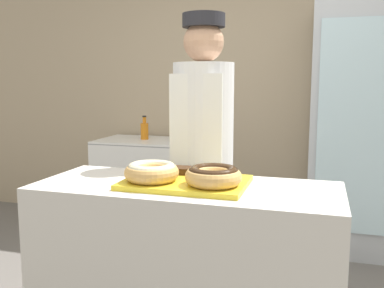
{
  "coord_description": "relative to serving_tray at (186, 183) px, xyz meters",
  "views": [
    {
      "loc": [
        0.59,
        -1.86,
        1.37
      ],
      "look_at": [
        0.0,
        0.1,
        1.07
      ],
      "focal_mm": 40.0,
      "sensor_mm": 36.0,
      "label": 1
    }
  ],
  "objects": [
    {
      "name": "donut_light_glaze",
      "position": [
        -0.15,
        -0.06,
        0.06
      ],
      "size": [
        0.25,
        0.25,
        0.08
      ],
      "color": "tan",
      "rests_on": "serving_tray"
    },
    {
      "name": "donut_chocolate_glaze",
      "position": [
        0.15,
        -0.06,
        0.06
      ],
      "size": [
        0.25,
        0.25,
        0.08
      ],
      "color": "tan",
      "rests_on": "serving_tray"
    },
    {
      "name": "bottle_blue",
      "position": [
        -0.58,
        1.69,
        0.03
      ],
      "size": [
        0.07,
        0.07,
        0.23
      ],
      "color": "#1E4CB2",
      "rests_on": "chest_freezer"
    },
    {
      "name": "display_counter",
      "position": [
        0.0,
        0.0,
        -0.46
      ],
      "size": [
        1.42,
        0.57,
        0.89
      ],
      "color": "beige",
      "rests_on": "ground_plane"
    },
    {
      "name": "serving_tray",
      "position": [
        0.0,
        0.0,
        0.0
      ],
      "size": [
        0.57,
        0.4,
        0.02
      ],
      "color": "yellow",
      "rests_on": "display_counter"
    },
    {
      "name": "beverage_fridge",
      "position": [
        0.82,
        1.77,
        0.09
      ],
      "size": [
        0.62,
        0.6,
        1.99
      ],
      "color": "#ADB2B7",
      "rests_on": "ground_plane"
    },
    {
      "name": "brownie_back_left",
      "position": [
        -0.06,
        0.14,
        0.03
      ],
      "size": [
        0.1,
        0.1,
        0.03
      ],
      "color": "#382111",
      "rests_on": "serving_tray"
    },
    {
      "name": "wall_back",
      "position": [
        0.0,
        2.13,
        0.45
      ],
      "size": [
        8.0,
        0.06,
        2.7
      ],
      "color": "tan",
      "rests_on": "ground_plane"
    },
    {
      "name": "brownie_back_right",
      "position": [
        0.06,
        0.14,
        0.03
      ],
      "size": [
        0.1,
        0.1,
        0.03
      ],
      "color": "#382111",
      "rests_on": "serving_tray"
    },
    {
      "name": "chest_freezer",
      "position": [
        -0.91,
        1.78,
        -0.48
      ],
      "size": [
        0.95,
        0.59,
        0.84
      ],
      "color": "white",
      "rests_on": "ground_plane"
    },
    {
      "name": "bottle_orange",
      "position": [
        -0.97,
        1.79,
        0.02
      ],
      "size": [
        0.07,
        0.07,
        0.22
      ],
      "color": "orange",
      "rests_on": "chest_freezer"
    },
    {
      "name": "baker_person",
      "position": [
        -0.06,
        0.51,
        0.03
      ],
      "size": [
        0.35,
        0.35,
        1.75
      ],
      "color": "#4C4C51",
      "rests_on": "ground_plane"
    }
  ]
}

